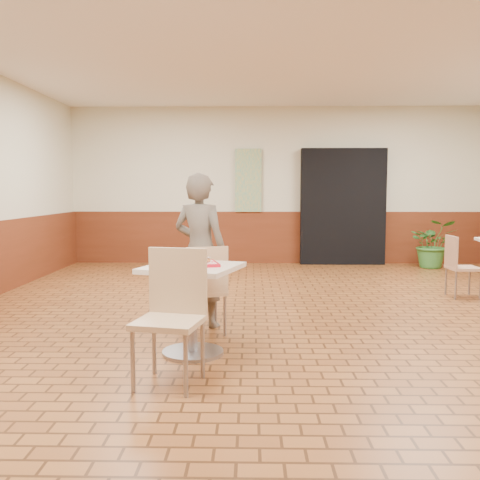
{
  "coord_description": "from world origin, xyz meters",
  "views": [
    {
      "loc": [
        -0.55,
        -5.33,
        1.43
      ],
      "look_at": [
        -0.65,
        -0.31,
        0.95
      ],
      "focal_mm": 40.0,
      "sensor_mm": 36.0,
      "label": 1
    }
  ],
  "objects_px": {
    "paper_cup": "(203,256)",
    "customer": "(200,250)",
    "potted_plant": "(433,244)",
    "chair_second_left": "(458,263)",
    "ring_donut": "(177,260)",
    "chair_main_front": "(172,308)",
    "main_table": "(192,295)",
    "long_john_donut": "(203,260)",
    "serving_tray": "(192,264)",
    "chair_main_back": "(205,285)"
  },
  "relations": [
    {
      "from": "main_table",
      "to": "chair_main_back",
      "type": "distance_m",
      "value": 0.62
    },
    {
      "from": "customer",
      "to": "serving_tray",
      "type": "relative_size",
      "value": 3.7
    },
    {
      "from": "customer",
      "to": "long_john_donut",
      "type": "relative_size",
      "value": 10.61
    },
    {
      "from": "ring_donut",
      "to": "chair_second_left",
      "type": "height_order",
      "value": "ring_donut"
    },
    {
      "from": "paper_cup",
      "to": "main_table",
      "type": "bearing_deg",
      "value": -130.45
    },
    {
      "from": "chair_main_front",
      "to": "potted_plant",
      "type": "distance_m",
      "value": 7.05
    },
    {
      "from": "customer",
      "to": "long_john_donut",
      "type": "distance_m",
      "value": 0.99
    },
    {
      "from": "ring_donut",
      "to": "potted_plant",
      "type": "xyz_separation_m",
      "value": [
        3.96,
        5.15,
        -0.38
      ]
    },
    {
      "from": "ring_donut",
      "to": "chair_main_front",
      "type": "bearing_deg",
      "value": -85.07
    },
    {
      "from": "chair_main_back",
      "to": "long_john_donut",
      "type": "relative_size",
      "value": 5.88
    },
    {
      "from": "chair_main_front",
      "to": "ring_donut",
      "type": "bearing_deg",
      "value": 106.9
    },
    {
      "from": "serving_tray",
      "to": "long_john_donut",
      "type": "distance_m",
      "value": 0.1
    },
    {
      "from": "customer",
      "to": "long_john_donut",
      "type": "xyz_separation_m",
      "value": [
        0.11,
        -0.98,
        0.03
      ]
    },
    {
      "from": "chair_main_back",
      "to": "potted_plant",
      "type": "height_order",
      "value": "potted_plant"
    },
    {
      "from": "potted_plant",
      "to": "chair_second_left",
      "type": "bearing_deg",
      "value": -101.99
    },
    {
      "from": "customer",
      "to": "ring_donut",
      "type": "bearing_deg",
      "value": 105.32
    },
    {
      "from": "main_table",
      "to": "potted_plant",
      "type": "xyz_separation_m",
      "value": [
        3.82,
        5.21,
        -0.08
      ]
    },
    {
      "from": "ring_donut",
      "to": "long_john_donut",
      "type": "height_order",
      "value": "long_john_donut"
    },
    {
      "from": "chair_main_front",
      "to": "ring_donut",
      "type": "xyz_separation_m",
      "value": [
        -0.06,
        0.72,
        0.27
      ]
    },
    {
      "from": "chair_main_back",
      "to": "long_john_donut",
      "type": "bearing_deg",
      "value": 74.93
    },
    {
      "from": "serving_tray",
      "to": "ring_donut",
      "type": "xyz_separation_m",
      "value": [
        -0.14,
        0.06,
        0.03
      ]
    },
    {
      "from": "paper_cup",
      "to": "customer",
      "type": "bearing_deg",
      "value": 97.14
    },
    {
      "from": "paper_cup",
      "to": "chair_second_left",
      "type": "distance_m",
      "value": 4.03
    },
    {
      "from": "long_john_donut",
      "to": "potted_plant",
      "type": "relative_size",
      "value": 0.17
    },
    {
      "from": "chair_main_back",
      "to": "long_john_donut",
      "type": "height_order",
      "value": "chair_main_back"
    },
    {
      "from": "chair_main_front",
      "to": "chair_main_back",
      "type": "bearing_deg",
      "value": 96.19
    },
    {
      "from": "serving_tray",
      "to": "chair_main_front",
      "type": "bearing_deg",
      "value": -96.5
    },
    {
      "from": "ring_donut",
      "to": "chair_second_left",
      "type": "relative_size",
      "value": 0.12
    },
    {
      "from": "potted_plant",
      "to": "long_john_donut",
      "type": "bearing_deg",
      "value": -125.63
    },
    {
      "from": "main_table",
      "to": "paper_cup",
      "type": "xyz_separation_m",
      "value": [
        0.09,
        0.1,
        0.33
      ]
    },
    {
      "from": "long_john_donut",
      "to": "chair_second_left",
      "type": "height_order",
      "value": "long_john_donut"
    },
    {
      "from": "main_table",
      "to": "customer",
      "type": "distance_m",
      "value": 1.02
    },
    {
      "from": "serving_tray",
      "to": "ring_donut",
      "type": "height_order",
      "value": "ring_donut"
    },
    {
      "from": "customer",
      "to": "ring_donut",
      "type": "xyz_separation_m",
      "value": [
        -0.11,
        -0.92,
        0.02
      ]
    },
    {
      "from": "chair_second_left",
      "to": "potted_plant",
      "type": "height_order",
      "value": "potted_plant"
    },
    {
      "from": "ring_donut",
      "to": "chair_second_left",
      "type": "distance_m",
      "value": 4.23
    },
    {
      "from": "main_table",
      "to": "chair_main_front",
      "type": "height_order",
      "value": "chair_main_front"
    },
    {
      "from": "chair_main_back",
      "to": "main_table",
      "type": "bearing_deg",
      "value": 66.61
    },
    {
      "from": "main_table",
      "to": "chair_main_front",
      "type": "xyz_separation_m",
      "value": [
        -0.08,
        -0.66,
        0.03
      ]
    },
    {
      "from": "main_table",
      "to": "chair_second_left",
      "type": "relative_size",
      "value": 0.95
    },
    {
      "from": "serving_tray",
      "to": "paper_cup",
      "type": "relative_size",
      "value": 4.84
    },
    {
      "from": "serving_tray",
      "to": "chair_second_left",
      "type": "distance_m",
      "value": 4.15
    },
    {
      "from": "customer",
      "to": "potted_plant",
      "type": "relative_size",
      "value": 1.8
    },
    {
      "from": "serving_tray",
      "to": "potted_plant",
      "type": "height_order",
      "value": "potted_plant"
    },
    {
      "from": "potted_plant",
      "to": "customer",
      "type": "bearing_deg",
      "value": -132.3
    },
    {
      "from": "customer",
      "to": "serving_tray",
      "type": "height_order",
      "value": "customer"
    },
    {
      "from": "main_table",
      "to": "customer",
      "type": "bearing_deg",
      "value": 91.43
    },
    {
      "from": "chair_main_front",
      "to": "ring_donut",
      "type": "relative_size",
      "value": 10.07
    },
    {
      "from": "ring_donut",
      "to": "paper_cup",
      "type": "height_order",
      "value": "paper_cup"
    },
    {
      "from": "chair_main_back",
      "to": "paper_cup",
      "type": "bearing_deg",
      "value": 75.18
    }
  ]
}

